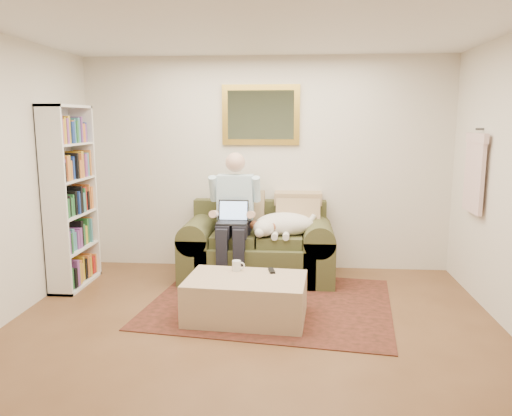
# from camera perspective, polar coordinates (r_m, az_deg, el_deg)

# --- Properties ---
(room_shell) EXTENTS (4.51, 5.00, 2.61)m
(room_shell) POSITION_cam_1_polar(r_m,az_deg,el_deg) (4.04, -0.74, 2.36)
(room_shell) COLOR brown
(room_shell) RESTS_ON ground
(rug) EXTENTS (2.60, 2.19, 0.01)m
(rug) POSITION_cam_1_polar(r_m,az_deg,el_deg) (5.18, 1.69, -10.74)
(rug) COLOR black
(rug) RESTS_ON room_shell
(sofa) EXTENTS (1.75, 0.89, 1.05)m
(sofa) POSITION_cam_1_polar(r_m,az_deg,el_deg) (5.88, 0.21, -5.13)
(sofa) COLOR #4B4927
(sofa) RESTS_ON room_shell
(seated_man) EXTENTS (0.58, 0.82, 1.47)m
(seated_man) POSITION_cam_1_polar(r_m,az_deg,el_deg) (5.65, -2.57, -1.24)
(seated_man) COLOR #8CC5D8
(seated_man) RESTS_ON sofa
(laptop) EXTENTS (0.34, 0.27, 0.25)m
(laptop) POSITION_cam_1_polar(r_m,az_deg,el_deg) (5.58, -2.66, -1.01)
(laptop) COLOR black
(laptop) RESTS_ON seated_man
(sleeping_dog) EXTENTS (0.72, 0.45, 0.27)m
(sleeping_dog) POSITION_cam_1_polar(r_m,az_deg,el_deg) (5.69, 3.30, -1.85)
(sleeping_dog) COLOR white
(sleeping_dog) RESTS_ON sofa
(ottoman) EXTENTS (1.14, 0.78, 0.40)m
(ottoman) POSITION_cam_1_polar(r_m,az_deg,el_deg) (4.73, -1.14, -10.29)
(ottoman) COLOR tan
(ottoman) RESTS_ON room_shell
(coffee_mug) EXTENTS (0.08, 0.08, 0.10)m
(coffee_mug) POSITION_cam_1_polar(r_m,az_deg,el_deg) (4.87, -2.25, -6.60)
(coffee_mug) COLOR white
(coffee_mug) RESTS_ON ottoman
(tv_remote) EXTENTS (0.08, 0.16, 0.02)m
(tv_remote) POSITION_cam_1_polar(r_m,az_deg,el_deg) (4.85, 1.80, -7.17)
(tv_remote) COLOR black
(tv_remote) RESTS_ON ottoman
(bookshelf) EXTENTS (0.28, 0.80, 2.00)m
(bookshelf) POSITION_cam_1_polar(r_m,az_deg,el_deg) (5.85, -20.45, 1.14)
(bookshelf) COLOR white
(bookshelf) RESTS_ON room_shell
(wall_mirror) EXTENTS (0.94, 0.04, 0.72)m
(wall_mirror) POSITION_cam_1_polar(r_m,az_deg,el_deg) (6.12, 0.55, 10.59)
(wall_mirror) COLOR gold
(wall_mirror) RESTS_ON room_shell
(hanging_shirt) EXTENTS (0.06, 0.52, 0.90)m
(hanging_shirt) POSITION_cam_1_polar(r_m,az_deg,el_deg) (5.56, 23.72, 4.13)
(hanging_shirt) COLOR beige
(hanging_shirt) RESTS_ON room_shell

